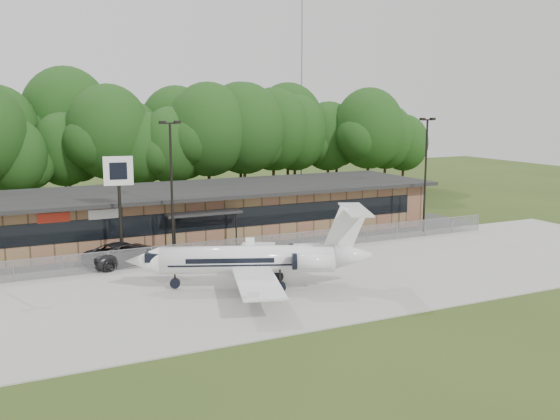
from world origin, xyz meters
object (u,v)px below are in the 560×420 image
business_jet (257,260)px  pole_sign (119,182)px  terminal (205,211)px  suv (125,253)px

business_jet → pole_sign: 12.30m
terminal → business_jet: business_jet is taller
suv → business_jet: bearing=-169.0°
pole_sign → terminal: bearing=48.6°
terminal → pole_sign: bearing=-140.7°
terminal → suv: size_ratio=6.98×
terminal → suv: (-8.54, -7.19, -1.36)m
suv → pole_sign: 5.15m
business_jet → pole_sign: pole_sign is taller
business_jet → suv: 11.50m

